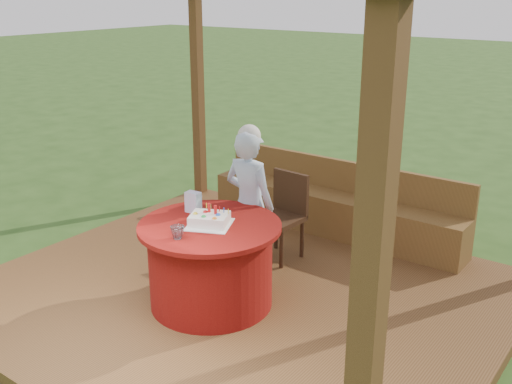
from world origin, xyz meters
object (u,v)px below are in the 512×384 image
chair (284,211)px  elderly_woman (249,202)px  table (211,264)px  drinking_glass (178,232)px  bench (334,210)px  birthday_cake (209,219)px  gift_bag (193,202)px

chair → elderly_woman: size_ratio=0.59×
elderly_woman → table: bearing=-83.6°
chair → drinking_glass: size_ratio=7.77×
bench → elderly_woman: bearing=-95.3°
chair → birthday_cake: birthday_cake is taller
birthday_cake → gift_bag: 0.35m
bench → drinking_glass: 2.48m
birthday_cake → chair: bearing=92.9°
chair → gift_bag: 1.14m
elderly_woman → drinking_glass: 1.04m
birthday_cake → gift_bag: (-0.31, 0.15, 0.04)m
elderly_woman → gift_bag: size_ratio=7.93×
gift_bag → drinking_glass: (0.29, -0.51, -0.04)m
bench → birthday_cake: (-0.05, -2.06, 0.53)m
table → chair: 1.20m
gift_bag → chair: bearing=72.0°
table → birthday_cake: size_ratio=2.58×
chair → gift_bag: (-0.25, -1.06, 0.36)m
birthday_cake → table: bearing=127.1°
bench → table: bearing=-91.6°
table → birthday_cake: 0.42m
table → elderly_woman: elderly_woman is taller
chair → drinking_glass: chair is taller
chair → elderly_woman: elderly_woman is taller
gift_bag → birthday_cake: bearing=-30.0°
table → gift_bag: bearing=156.2°
drinking_glass → chair: bearing=91.6°
bench → gift_bag: (-0.36, -1.91, 0.57)m
elderly_woman → gift_bag: elderly_woman is taller
elderly_woman → drinking_glass: elderly_woman is taller
table → chair: size_ratio=1.39×
chair → drinking_glass: bearing=-88.4°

